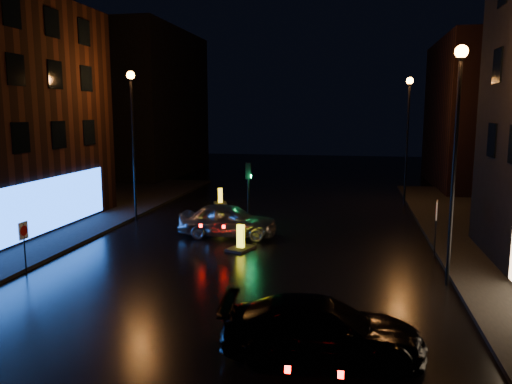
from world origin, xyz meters
TOP-DOWN VIEW (x-y plane):
  - ground at (0.00, 0.00)m, footprint 120.00×120.00m
  - building_far_left at (-16.00, 35.00)m, footprint 8.00×16.00m
  - building_far_right at (15.00, 32.00)m, footprint 8.00×14.00m
  - street_lamp_lfar at (-7.80, 14.00)m, footprint 0.44×0.44m
  - street_lamp_rnear at (7.80, 6.00)m, footprint 0.44×0.44m
  - street_lamp_rfar at (7.80, 22.00)m, footprint 0.44×0.44m
  - traffic_signal at (-1.20, 14.00)m, footprint 1.40×2.40m
  - silver_hatchback at (-1.67, 11.37)m, footprint 4.89×2.05m
  - dark_sedan at (3.70, -0.26)m, footprint 5.29×2.53m
  - bollard_near at (-0.52, 9.08)m, footprint 1.28×1.54m
  - bollard_far at (-4.38, 19.86)m, footprint 1.19×1.44m
  - road_sign_left at (-7.90, 4.23)m, footprint 0.07×0.49m
  - road_sign_right at (7.90, 9.63)m, footprint 0.17×0.59m

SIDE VIEW (x-z plane):
  - ground at x=0.00m, z-range 0.00..0.00m
  - bollard_far at x=-4.38m, z-range -0.30..0.78m
  - bollard_near at x=-0.52m, z-range -0.32..0.83m
  - traffic_signal at x=-1.20m, z-range -1.22..2.23m
  - dark_sedan at x=3.70m, z-range 0.00..1.49m
  - silver_hatchback at x=-1.67m, z-range 0.00..1.65m
  - road_sign_left at x=-7.90m, z-range 0.50..2.53m
  - road_sign_right at x=7.90m, z-range 0.61..3.05m
  - street_lamp_lfar at x=-7.80m, z-range 1.38..9.75m
  - street_lamp_rnear at x=7.80m, z-range 1.38..9.75m
  - street_lamp_rfar at x=7.80m, z-range 1.38..9.75m
  - building_far_right at x=15.00m, z-range 0.00..12.00m
  - building_far_left at x=-16.00m, z-range 0.00..14.00m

